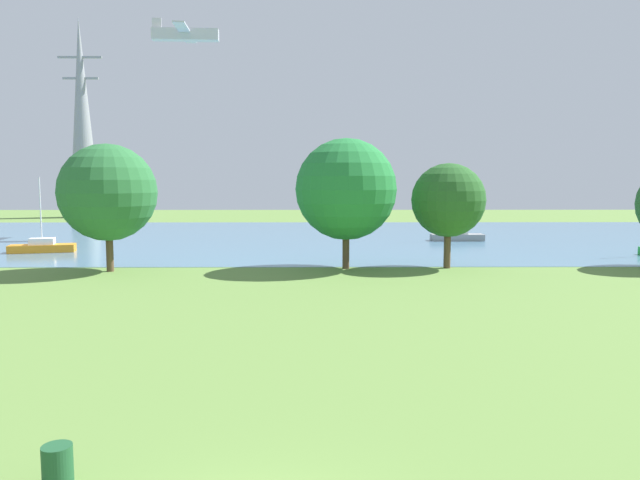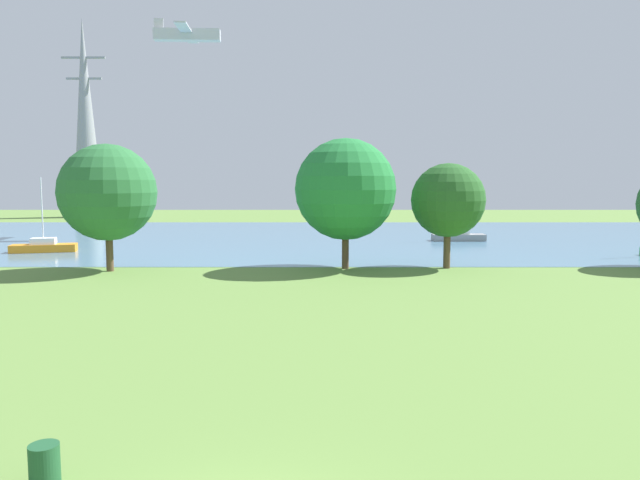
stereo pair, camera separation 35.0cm
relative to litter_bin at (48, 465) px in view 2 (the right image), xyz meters
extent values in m
plane|color=olive|center=(3.79, 19.86, -0.40)|extent=(160.00, 160.00, 0.00)
cylinder|color=#1E512D|center=(0.00, 0.00, 0.00)|extent=(0.56, 0.56, 0.80)
cube|color=teal|center=(3.79, 47.86, -0.39)|extent=(140.00, 40.00, 0.02)
cube|color=orange|center=(-16.47, 35.94, -0.08)|extent=(5.02, 2.59, 0.60)
cube|color=white|center=(-16.47, 35.94, 0.47)|extent=(2.01, 1.49, 0.50)
cylinder|color=silver|center=(-16.47, 35.94, 2.83)|extent=(0.10, 0.10, 5.22)
cube|color=gray|center=(17.95, 44.50, -0.08)|extent=(4.82, 1.56, 0.60)
cube|color=white|center=(17.95, 44.50, 0.47)|extent=(1.81, 1.12, 0.50)
cylinder|color=silver|center=(17.95, 44.50, 3.37)|extent=(0.10, 0.10, 6.29)
cylinder|color=brown|center=(-7.91, 26.26, 1.00)|extent=(0.44, 0.44, 2.80)
sphere|color=#2A6A35|center=(-7.91, 26.26, 4.48)|extent=(5.95, 5.95, 5.95)
cylinder|color=brown|center=(6.76, 27.28, 1.01)|extent=(0.44, 0.44, 2.81)
sphere|color=#237A38|center=(6.76, 27.28, 4.66)|extent=(6.41, 6.41, 6.41)
cylinder|color=brown|center=(13.28, 27.49, 0.96)|extent=(0.44, 0.44, 2.72)
sphere|color=#265A25|center=(13.28, 27.49, 3.96)|extent=(4.70, 4.70, 4.70)
cone|color=gray|center=(-29.45, 79.21, 14.17)|extent=(4.40, 4.40, 29.14)
cube|color=gray|center=(-29.45, 79.21, 22.91)|extent=(6.40, 0.30, 0.30)
cube|color=gray|center=(-29.45, 79.21, 19.91)|extent=(5.20, 0.30, 0.30)
cube|color=silver|center=(-7.80, 49.54, 19.26)|extent=(6.45, 1.47, 1.10)
cube|color=silver|center=(-7.80, 49.54, 19.46)|extent=(1.58, 8.45, 0.16)
cube|color=silver|center=(-10.52, 49.38, 20.06)|extent=(0.91, 0.17, 1.50)
camera|label=1|loc=(4.80, -10.73, 5.33)|focal=33.76mm
camera|label=2|loc=(5.15, -10.73, 5.33)|focal=33.76mm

